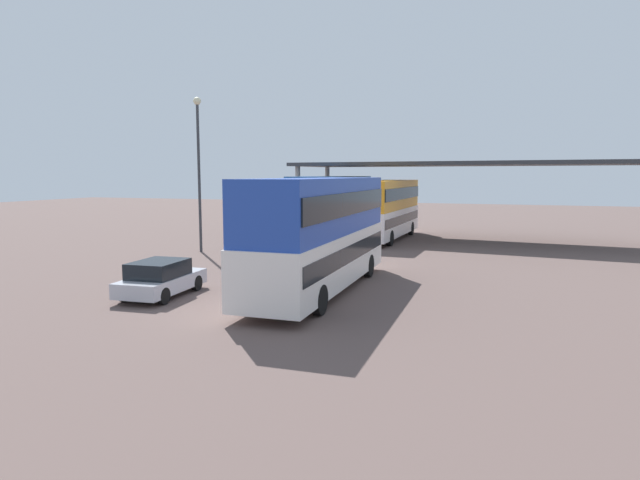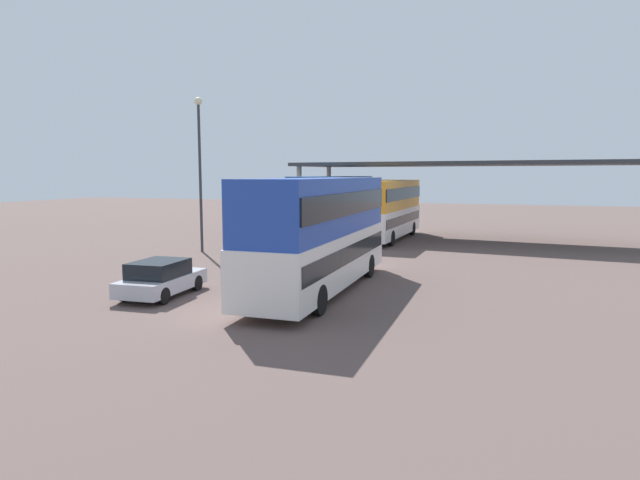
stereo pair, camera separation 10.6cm
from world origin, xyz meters
name	(u,v)px [view 1 (the left image)]	position (x,y,z in m)	size (l,w,h in m)	color
ground_plane	(246,308)	(0.00, 0.00, 0.00)	(140.00, 140.00, 0.00)	brown
double_decker_main	(320,230)	(1.46, 3.40, 2.39)	(2.71, 11.10, 4.37)	white
parked_hatchback	(161,278)	(-3.81, 0.56, 0.67)	(1.99, 3.91, 1.35)	#B5B8C1
double_decker_near_canopy	(332,204)	(-3.87, 21.12, 2.39)	(3.29, 10.76, 4.37)	silver
double_decker_mid_row	(386,207)	(0.20, 20.73, 2.26)	(2.77, 10.78, 4.10)	white
depot_canopy	(462,166)	(5.13, 22.30, 5.06)	(24.42, 8.79, 5.36)	#33353A
lamppost_tall	(199,157)	(-8.68, 11.14, 5.49)	(0.44, 0.44, 8.87)	#33353A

